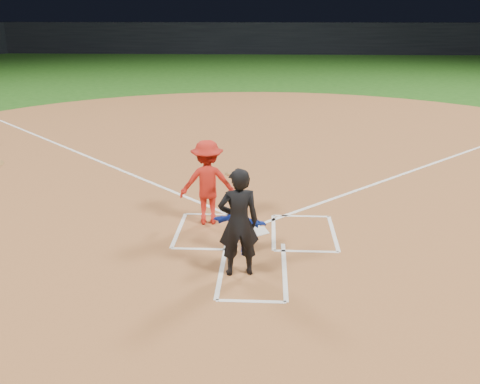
{
  "coord_description": "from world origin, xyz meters",
  "views": [
    {
      "loc": [
        0.22,
        -10.15,
        4.31
      ],
      "look_at": [
        -0.3,
        -0.4,
        1.0
      ],
      "focal_mm": 40.0,
      "sensor_mm": 36.0,
      "label": 1
    }
  ],
  "objects_px": {
    "umpire": "(239,222)",
    "catcher": "(238,225)",
    "batter_at_plate": "(208,182)",
    "home_plate": "(256,231)"
  },
  "relations": [
    {
      "from": "umpire",
      "to": "catcher",
      "type": "bearing_deg",
      "value": -97.26
    },
    {
      "from": "umpire",
      "to": "batter_at_plate",
      "type": "bearing_deg",
      "value": -82.58
    },
    {
      "from": "batter_at_plate",
      "to": "umpire",
      "type": "bearing_deg",
      "value": -71.32
    },
    {
      "from": "catcher",
      "to": "umpire",
      "type": "bearing_deg",
      "value": 107.76
    },
    {
      "from": "catcher",
      "to": "batter_at_plate",
      "type": "height_order",
      "value": "batter_at_plate"
    },
    {
      "from": "home_plate",
      "to": "catcher",
      "type": "height_order",
      "value": "catcher"
    },
    {
      "from": "umpire",
      "to": "batter_at_plate",
      "type": "xyz_separation_m",
      "value": [
        -0.78,
        2.31,
        -0.05
      ]
    },
    {
      "from": "umpire",
      "to": "batter_at_plate",
      "type": "distance_m",
      "value": 2.44
    },
    {
      "from": "home_plate",
      "to": "batter_at_plate",
      "type": "relative_size",
      "value": 0.33
    },
    {
      "from": "catcher",
      "to": "umpire",
      "type": "distance_m",
      "value": 0.92
    }
  ]
}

